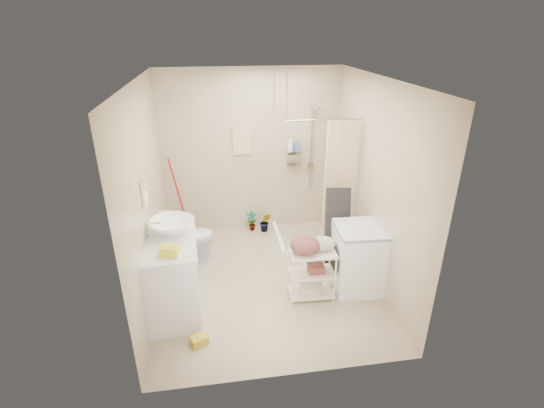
{
  "coord_description": "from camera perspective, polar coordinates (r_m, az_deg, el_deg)",
  "views": [
    {
      "loc": [
        -0.6,
        -4.37,
        3.13
      ],
      "look_at": [
        0.12,
        0.25,
        1.01
      ],
      "focal_mm": 26.0,
      "sensor_mm": 36.0,
      "label": 1
    }
  ],
  "objects": [
    {
      "name": "shampoo_bottle_b",
      "position": [
        6.26,
        3.63,
        8.43
      ],
      "size": [
        0.1,
        0.1,
        0.18
      ],
      "primitive_type": "imported",
      "rotation": [
        0.0,
        0.0,
        0.22
      ],
      "color": "#3F68AE",
      "rests_on": "shower"
    },
    {
      "name": "mop",
      "position": [
        6.41,
        -13.69,
        1.06
      ],
      "size": [
        0.13,
        0.13,
        1.33
      ],
      "primitive_type": null,
      "rotation": [
        0.0,
        0.0,
        0.02
      ],
      "color": "red",
      "rests_on": "ground"
    },
    {
      "name": "ironing_board",
      "position": [
        5.27,
        9.44,
        -4.22
      ],
      "size": [
        0.37,
        0.17,
        1.26
      ],
      "primitive_type": null,
      "rotation": [
        0.0,
        0.0,
        0.2
      ],
      "color": "black",
      "rests_on": "ground"
    },
    {
      "name": "ceiling",
      "position": [
        4.44,
        -1.05,
        17.56
      ],
      "size": [
        2.8,
        3.2,
        0.04
      ],
      "primitive_type": "cube",
      "color": "silver",
      "rests_on": "ground"
    },
    {
      "name": "hanging_towel",
      "position": [
        6.18,
        -4.39,
        9.06
      ],
      "size": [
        0.28,
        0.03,
        0.42
      ],
      "primitive_type": "cube",
      "color": "#CAB890",
      "rests_on": "wall_back"
    },
    {
      "name": "towel_ring",
      "position": [
        4.56,
        -18.06,
        1.79
      ],
      "size": [
        0.04,
        0.22,
        0.34
      ],
      "primitive_type": null,
      "color": "#FDE49B",
      "rests_on": "wall_left"
    },
    {
      "name": "washing_machine",
      "position": [
        5.18,
        12.33,
        -7.62
      ],
      "size": [
        0.63,
        0.64,
        0.87
      ],
      "primitive_type": "cube",
      "rotation": [
        0.0,
        0.0,
        -0.06
      ],
      "color": "white",
      "rests_on": "ground"
    },
    {
      "name": "counter_basket",
      "position": [
        4.23,
        -14.5,
        -6.5
      ],
      "size": [
        0.21,
        0.18,
        0.1
      ],
      "primitive_type": "cube",
      "rotation": [
        0.0,
        0.0,
        -0.24
      ],
      "color": "yellow",
      "rests_on": "vanity"
    },
    {
      "name": "wall_back",
      "position": [
        6.27,
        -2.97,
        7.42
      ],
      "size": [
        2.8,
        0.04,
        2.6
      ],
      "primitive_type": "cube",
      "color": "#C1B195",
      "rests_on": "ground"
    },
    {
      "name": "wall_left",
      "position": [
        4.8,
        -17.71,
        0.81
      ],
      "size": [
        0.04,
        3.2,
        2.6
      ],
      "primitive_type": "cube",
      "color": "#C1B195",
      "rests_on": "ground"
    },
    {
      "name": "toilet",
      "position": [
        5.75,
        -12.15,
        -4.76
      ],
      "size": [
        0.74,
        0.43,
        0.75
      ],
      "primitive_type": "imported",
      "rotation": [
        0.0,
        0.0,
        1.58
      ],
      "color": "silver",
      "rests_on": "ground"
    },
    {
      "name": "shower",
      "position": [
        5.98,
        5.79,
        3.94
      ],
      "size": [
        1.1,
        1.1,
        2.1
      ],
      "primitive_type": null,
      "color": "white",
      "rests_on": "ground"
    },
    {
      "name": "tp_holder",
      "position": [
        5.09,
        -16.37,
        -4.93
      ],
      "size": [
        0.08,
        0.12,
        0.14
      ],
      "primitive_type": null,
      "color": "white",
      "rests_on": "wall_left"
    },
    {
      "name": "sink",
      "position": [
        4.62,
        -14.32,
        -3.22
      ],
      "size": [
        0.64,
        0.64,
        0.17
      ],
      "primitive_type": "imported",
      "rotation": [
        0.0,
        0.0,
        -0.33
      ],
      "color": "white",
      "rests_on": "vanity"
    },
    {
      "name": "floor_basket",
      "position": [
        4.53,
        -10.54,
        -18.6
      ],
      "size": [
        0.31,
        0.28,
        0.14
      ],
      "primitive_type": "cube",
      "rotation": [
        0.0,
        0.0,
        0.43
      ],
      "color": "gold",
      "rests_on": "ground"
    },
    {
      "name": "laundry_rack",
      "position": [
        4.95,
        5.81,
        -9.42
      ],
      "size": [
        0.57,
        0.35,
        0.77
      ],
      "primitive_type": null,
      "rotation": [
        0.0,
        0.0,
        -0.04
      ],
      "color": "white",
      "rests_on": "ground"
    },
    {
      "name": "wall_right",
      "position": [
        5.14,
        14.73,
        2.73
      ],
      "size": [
        0.04,
        3.2,
        2.6
      ],
      "primitive_type": "cube",
      "color": "#C1B195",
      "rests_on": "ground"
    },
    {
      "name": "wall_front",
      "position": [
        3.37,
        2.86,
        -8.48
      ],
      "size": [
        2.8,
        0.04,
        2.6
      ],
      "primitive_type": "cube",
      "color": "#C1B195",
      "rests_on": "ground"
    },
    {
      "name": "vanity",
      "position": [
        4.81,
        -14.22,
        -9.87
      ],
      "size": [
        0.68,
        1.13,
        0.96
      ],
      "primitive_type": "cube",
      "rotation": [
        0.0,
        0.0,
        0.06
      ],
      "color": "silver",
      "rests_on": "ground"
    },
    {
      "name": "potted_plant_a",
      "position": [
        6.55,
        -2.95,
        -2.48
      ],
      "size": [
        0.19,
        0.14,
        0.34
      ],
      "primitive_type": "imported",
      "rotation": [
        0.0,
        0.0,
        -0.08
      ],
      "color": "brown",
      "rests_on": "ground"
    },
    {
      "name": "shampoo_bottle_a",
      "position": [
        6.23,
        2.67,
        8.75
      ],
      "size": [
        0.13,
        0.13,
        0.26
      ],
      "primitive_type": "imported",
      "rotation": [
        0.0,
        0.0,
        0.36
      ],
      "color": "silver",
      "rests_on": "shower"
    },
    {
      "name": "potted_plant_b",
      "position": [
        6.52,
        -0.97,
        -2.62
      ],
      "size": [
        0.21,
        0.18,
        0.34
      ],
      "primitive_type": "imported",
      "rotation": [
        0.0,
        0.0,
        -0.16
      ],
      "color": "brown",
      "rests_on": "ground"
    },
    {
      "name": "floor",
      "position": [
        5.41,
        -0.84,
        -10.95
      ],
      "size": [
        3.2,
        3.2,
        0.0
      ],
      "primitive_type": "plane",
      "color": "tan",
      "rests_on": "ground"
    }
  ]
}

